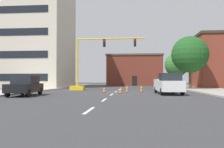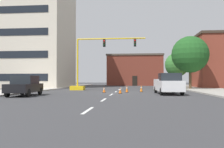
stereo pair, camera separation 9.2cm
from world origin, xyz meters
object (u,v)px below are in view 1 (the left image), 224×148
at_px(tree_right_mid, 190,55).
at_px(traffic_cone_roadside_b, 104,90).
at_px(traffic_signal_gantry, 87,73).
at_px(pickup_truck_white, 168,84).
at_px(traffic_cone_roadside_d, 120,91).
at_px(sedan_black_near_left, 25,86).
at_px(tree_right_far, 177,65).
at_px(traffic_cone_roadside_c, 141,89).
at_px(traffic_cone_roadside_a, 127,89).

height_order(tree_right_mid, traffic_cone_roadside_b, tree_right_mid).
distance_m(traffic_signal_gantry, pickup_truck_white, 12.09).
height_order(tree_right_mid, traffic_cone_roadside_d, tree_right_mid).
relative_size(sedan_black_near_left, traffic_cone_roadside_d, 7.34).
xyz_separation_m(tree_right_mid, traffic_cone_roadside_b, (-10.97, -8.69, -4.59)).
bearing_deg(traffic_signal_gantry, traffic_cone_roadside_b, -61.96).
distance_m(tree_right_far, sedan_black_near_left, 29.71).
distance_m(tree_right_mid, traffic_cone_roadside_c, 10.76).
relative_size(traffic_cone_roadside_b, traffic_cone_roadside_d, 0.97).
height_order(traffic_signal_gantry, pickup_truck_white, traffic_signal_gantry).
height_order(tree_right_far, traffic_cone_roadside_c, tree_right_far).
bearing_deg(traffic_signal_gantry, traffic_cone_roadside_d, -56.13).
relative_size(tree_right_far, traffic_cone_roadside_c, 8.08).
xyz_separation_m(tree_right_far, traffic_cone_roadside_a, (-8.57, -18.07, -3.70)).
xyz_separation_m(traffic_signal_gantry, sedan_black_near_left, (-3.21, -10.93, -1.40)).
relative_size(traffic_cone_roadside_a, traffic_cone_roadside_c, 1.00).
distance_m(pickup_truck_white, traffic_cone_roadside_a, 4.79).
relative_size(tree_right_far, sedan_black_near_left, 1.35).
distance_m(tree_right_mid, sedan_black_near_left, 22.52).
relative_size(pickup_truck_white, traffic_cone_roadside_b, 8.98).
xyz_separation_m(tree_right_mid, traffic_cone_roadside_c, (-6.98, -6.84, -4.51)).
bearing_deg(tree_right_far, tree_right_mid, -90.00).
height_order(traffic_cone_roadside_b, traffic_cone_roadside_c, traffic_cone_roadside_c).
height_order(sedan_black_near_left, traffic_cone_roadside_c, sedan_black_near_left).
bearing_deg(pickup_truck_white, tree_right_far, 77.53).
distance_m(sedan_black_near_left, traffic_cone_roadside_d, 8.88).
bearing_deg(sedan_black_near_left, tree_right_mid, 39.24).
bearing_deg(traffic_signal_gantry, pickup_truck_white, -38.62).
xyz_separation_m(traffic_signal_gantry, traffic_cone_roadside_b, (2.98, -5.60, -1.99)).
height_order(tree_right_mid, tree_right_far, tree_right_mid).
xyz_separation_m(pickup_truck_white, sedan_black_near_left, (-12.61, -3.42, -0.09)).
distance_m(tree_right_far, traffic_cone_roadside_b, 22.01).
distance_m(traffic_cone_roadside_b, traffic_cone_roadside_d, 2.37).
xyz_separation_m(pickup_truck_white, traffic_cone_roadside_b, (-6.41, 1.90, -0.68)).
relative_size(traffic_signal_gantry, traffic_cone_roadside_c, 12.68).
height_order(tree_right_mid, traffic_cone_roadside_a, tree_right_mid).
bearing_deg(tree_right_far, traffic_cone_roadside_a, -115.37).
bearing_deg(traffic_cone_roadside_d, traffic_cone_roadside_b, 139.62).
distance_m(pickup_truck_white, traffic_cone_roadside_b, 6.72).
bearing_deg(pickup_truck_white, traffic_cone_roadside_d, 175.45).
bearing_deg(traffic_cone_roadside_b, tree_right_far, 59.62).
relative_size(traffic_signal_gantry, tree_right_far, 1.57).
height_order(traffic_signal_gantry, traffic_cone_roadside_b, traffic_signal_gantry).
height_order(sedan_black_near_left, traffic_cone_roadside_d, sedan_black_near_left).
height_order(tree_right_mid, traffic_cone_roadside_c, tree_right_mid).
relative_size(tree_right_far, traffic_cone_roadside_b, 10.24).
distance_m(traffic_signal_gantry, tree_right_mid, 14.52).
relative_size(traffic_signal_gantry, sedan_black_near_left, 2.11).
height_order(tree_right_mid, sedan_black_near_left, tree_right_mid).
distance_m(tree_right_mid, traffic_cone_roadside_b, 14.73).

